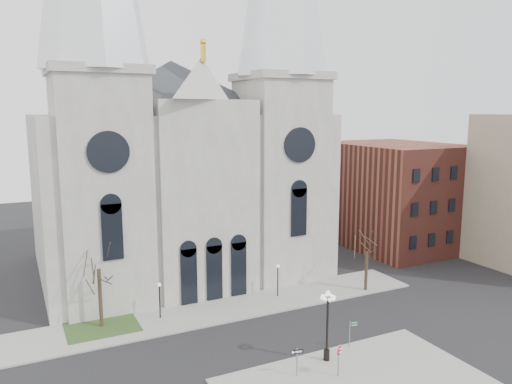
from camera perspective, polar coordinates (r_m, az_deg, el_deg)
name	(u,v)px	position (r m, az deg, el deg)	size (l,w,h in m)	color
ground	(281,362)	(39.28, 2.90, -18.82)	(160.00, 160.00, 0.00)	black
sidewalk_near	(355,384)	(37.07, 11.28, -20.72)	(18.00, 10.00, 0.14)	gray
sidewalk_far	(224,309)	(48.21, -3.65, -13.17)	(40.00, 6.00, 0.14)	gray
grass_patch	(102,327)	(46.41, -17.21, -14.49)	(6.00, 5.00, 0.18)	#26401B
cathedral	(181,110)	(55.66, -8.62, 9.23)	(33.00, 26.66, 54.00)	gray
bg_building_brick	(394,195)	(71.13, 15.53, -0.28)	(14.00, 18.00, 14.00)	brown
tree_left	(99,265)	(44.51, -17.55, -8.00)	(3.20, 3.20, 7.50)	#2D2319
tree_right	(367,249)	(52.48, 12.57, -6.40)	(3.20, 3.20, 6.00)	#2D2319
ped_lamp_left	(159,294)	(46.04, -10.97, -11.42)	(0.32, 0.32, 3.26)	black
ped_lamp_right	(278,275)	(50.27, 2.51, -9.44)	(0.32, 0.32, 3.26)	black
stop_sign	(339,354)	(36.86, 9.42, -17.76)	(0.84, 0.16, 2.33)	slate
globe_lamp	(328,317)	(38.07, 8.18, -13.93)	(1.48, 1.48, 5.43)	black
one_way_sign	(297,357)	(36.73, 4.71, -18.26)	(0.88, 0.24, 2.04)	slate
street_name_sign	(351,331)	(41.20, 10.77, -15.38)	(0.66, 0.23, 2.13)	slate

